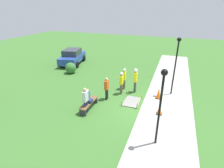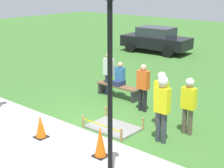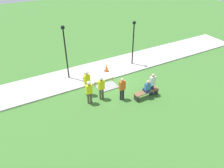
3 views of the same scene
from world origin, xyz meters
name	(u,v)px [view 2 (image 2 of 3)]	position (x,y,z in m)	size (l,w,h in m)	color
ground_plane	(79,130)	(0.00, 0.00, 0.00)	(60.00, 60.00, 0.00)	#3D702D
sidewalk	(36,147)	(0.00, -1.56, 0.05)	(28.00, 3.13, 0.10)	#ADAAA3
wet_concrete_patch	(113,127)	(0.71, 0.75, 0.04)	(1.52, 1.08, 0.39)	gray
traffic_cone_near_patch	(41,127)	(-0.28, -1.16, 0.42)	(0.34, 0.34, 0.65)	black
traffic_cone_far_patch	(100,142)	(1.70, -0.88, 0.49)	(0.34, 0.34, 0.79)	black
park_bench	(118,89)	(-1.04, 3.12, 0.34)	(1.81, 0.44, 0.48)	#2D2D33
person_seated_on_bench	(120,76)	(-1.02, 3.17, 0.83)	(0.36, 0.44, 0.89)	navy
worker_supervisor	(189,101)	(2.57, 1.87, 0.99)	(0.40, 0.24, 1.69)	brown
worker_assistant	(162,103)	(2.28, 0.93, 1.14)	(0.40, 0.27, 1.89)	#383D47
worker_trainee	(161,95)	(1.68, 1.82, 1.01)	(0.40, 0.25, 1.72)	brown
bystander_in_orange_shirt	(143,85)	(0.52, 2.52, 0.92)	(0.40, 0.22, 1.64)	black
bystander_in_gray_shirt	(109,71)	(-1.49, 3.08, 0.94)	(0.40, 0.22, 1.67)	navy
lamppost_near	(110,64)	(2.72, -1.69, 2.75)	(0.28, 0.28, 4.08)	black
parked_car_black	(156,40)	(-4.78, 11.28, 0.80)	(4.34, 2.22, 1.57)	black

